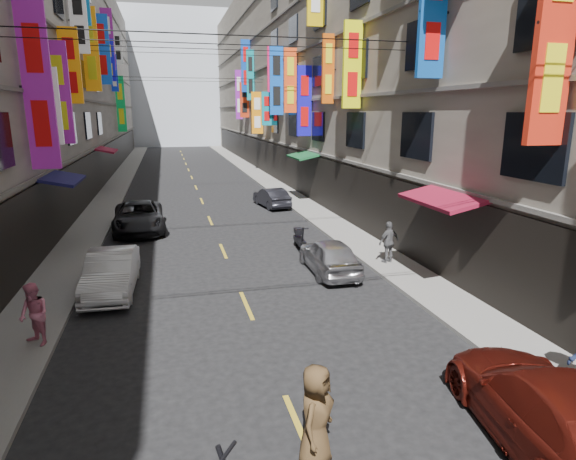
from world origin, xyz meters
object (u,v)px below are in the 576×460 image
car_left_far (139,217)px  pedestrian_rfar (389,242)px  pedestrian_lfar (34,315)px  car_right_far (272,198)px  car_left_mid (111,272)px  car_right_mid (329,256)px  scooter_far_right (300,239)px  car_right_near (549,410)px  pedestrian_crossing (316,417)px

car_left_far → pedestrian_rfar: pedestrian_rfar is taller
pedestrian_lfar → car_right_far: bearing=105.6°
car_left_mid → car_right_mid: bearing=3.3°
scooter_far_right → pedestrian_rfar: pedestrian_rfar is taller
car_right_near → pedestrian_rfar: pedestrian_rfar is taller
car_right_far → pedestrian_rfar: (1.84, -12.34, 0.32)m
car_right_mid → pedestrian_lfar: size_ratio=2.39×
car_left_mid → car_right_mid: (7.40, 0.18, -0.03)m
car_left_far → pedestrian_rfar: size_ratio=3.20×
car_left_far → car_right_near: (7.55, -17.99, 0.01)m
car_left_mid → pedestrian_crossing: 9.89m
car_right_near → car_left_far: bearing=-58.1°
car_left_mid → car_right_mid: 7.40m
car_right_near → car_right_far: size_ratio=1.37×
scooter_far_right → car_right_mid: (0.24, -3.14, 0.20)m
car_left_far → pedestrian_lfar: (-1.85, -11.97, 0.20)m
pedestrian_rfar → car_right_far: bearing=-98.8°
pedestrian_rfar → pedestrian_crossing: bearing=41.2°
car_right_mid → pedestrian_crossing: bearing=70.9°
car_left_far → car_right_mid: car_left_far is taller
pedestrian_lfar → pedestrian_rfar: bearing=65.2°
car_left_far → pedestrian_rfar: bearing=-42.7°
scooter_far_right → pedestrian_crossing: pedestrian_crossing is taller
pedestrian_crossing → car_left_far: bearing=48.1°
car_right_near → car_right_mid: (-0.60, 9.77, -0.07)m
car_right_mid → pedestrian_crossing: size_ratio=2.11×
car_left_mid → car_right_far: 15.08m
pedestrian_crossing → scooter_far_right: bearing=22.2°
car_right_far → pedestrian_crossing: size_ratio=2.01×
car_right_near → pedestrian_lfar: size_ratio=3.13×
car_right_mid → pedestrian_lfar: bearing=24.2°
pedestrian_rfar → pedestrian_crossing: 11.12m
car_right_mid → pedestrian_crossing: 9.82m
pedestrian_rfar → pedestrian_crossing: size_ratio=0.89×
car_right_far → pedestrian_lfar: size_ratio=2.28×
car_right_far → scooter_far_right: bearing=76.4°
car_right_far → car_right_near: bearing=81.5°
scooter_far_right → pedestrian_rfar: bearing=136.7°
scooter_far_right → car_right_far: bearing=-91.3°
car_left_far → car_right_far: (7.55, 4.38, -0.12)m
pedestrian_lfar → car_left_far: bearing=126.7°
car_right_far → pedestrian_rfar: bearing=89.9°
car_right_far → car_left_far: bearing=21.6°
pedestrian_crossing → car_right_far: bearing=26.2°
car_right_mid → car_right_far: bearing=-91.7°
scooter_far_right → pedestrian_lfar: (-8.56, -6.89, 0.46)m
scooter_far_right → car_right_far: (0.84, 9.46, 0.15)m
pedestrian_crossing → car_right_mid: bearing=16.3°
pedestrian_rfar → pedestrian_crossing: (-5.82, -9.47, -0.02)m
car_left_mid → pedestrian_lfar: (-1.40, -3.57, 0.23)m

